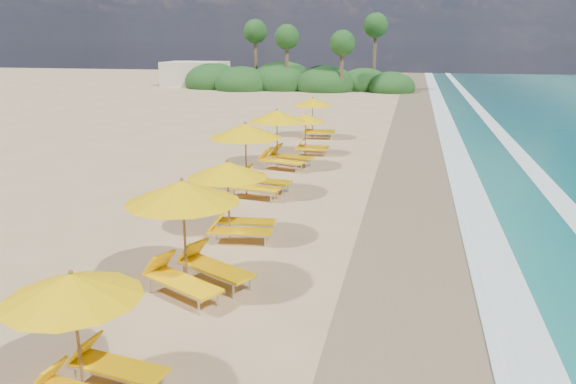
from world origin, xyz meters
The scene contains 12 objects.
ground centered at (0.00, 0.00, 0.00)m, with size 160.00×160.00×0.00m, color tan.
wet_sand centered at (4.00, 0.00, 0.01)m, with size 4.00×160.00×0.01m, color #816D4D.
surf_foam centered at (6.70, 0.00, 0.03)m, with size 4.00×160.00×0.01m.
station_2 centered at (-1.30, -8.18, 1.19)m, with size 2.50×2.37×2.13m.
station_3 centered at (-1.25, -4.17, 1.43)m, with size 3.37×3.37×2.55m.
station_4 centered at (-1.34, -0.80, 1.26)m, with size 2.62×2.48×2.25m.
station_5 centered at (-2.15, 3.62, 1.47)m, with size 3.11×2.95×2.63m.
station_6 centered at (-2.12, 8.09, 1.43)m, with size 3.13×3.02×2.55m.
station_7 centered at (-1.50, 11.21, 1.12)m, with size 2.17×2.01×2.00m.
station_8 centered at (-1.96, 15.80, 1.29)m, with size 2.57×2.40×2.30m.
treeline centered at (-9.94, 45.51, 1.00)m, with size 25.80×8.80×9.74m.
beach_building centered at (-22.00, 48.00, 1.40)m, with size 7.00×5.00×2.80m, color beige.
Camera 1 is at (3.33, -14.82, 5.41)m, focal length 34.54 mm.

